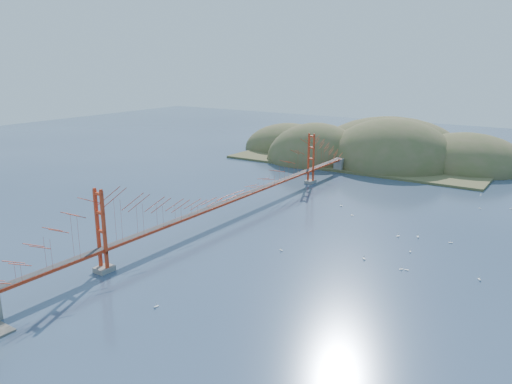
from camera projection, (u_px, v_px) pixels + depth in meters
The scene contains 18 objects.
ground at pixel (234, 216), 92.13m from camera, with size 320.00×320.00×0.00m, color navy.
bridge at pixel (234, 179), 90.46m from camera, with size 2.20×94.40×12.00m.
far_headlands at pixel (379, 158), 145.93m from camera, with size 84.00×58.00×25.00m.
sailboat_5 at pixel (410, 251), 74.77m from camera, with size 0.39×0.49×0.58m.
sailboat_1 at pixel (418, 236), 81.03m from camera, with size 0.64×0.64×0.72m.
sailboat_10 at pixel (156, 306), 58.25m from camera, with size 0.54×0.60×0.68m.
sailboat_8 at pixel (451, 242), 78.48m from camera, with size 0.61×0.58×0.69m.
sailboat_16 at pixel (341, 205), 98.05m from camera, with size 0.64×0.59×0.72m.
sailboat_17 at pixel (511, 209), 96.02m from camera, with size 0.63×0.61×0.71m.
sailboat_6 at pixel (281, 250), 75.34m from camera, with size 0.62×0.62×0.68m.
sailboat_15 at pixel (481, 195), 105.79m from camera, with size 0.49×0.52×0.59m.
sailboat_7 at pixel (480, 208), 96.50m from camera, with size 0.52×0.52×0.58m.
sailboat_14 at pixel (401, 269), 68.56m from camera, with size 0.61×0.61×0.64m.
sailboat_4 at pixel (398, 236), 81.36m from camera, with size 0.67×0.67×0.74m.
sailboat_3 at pixel (352, 215), 92.22m from camera, with size 0.56×0.45×0.65m.
sailboat_11 at pixel (479, 279), 65.41m from camera, with size 0.66×0.66×0.72m.
sailboat_13 at pixel (407, 269), 68.32m from camera, with size 0.59×0.56×0.66m.
sailboat_extra_0 at pixel (364, 258), 72.13m from camera, with size 0.68×0.68×0.72m.
Camera 1 is at (52.21, -70.76, 28.11)m, focal length 35.00 mm.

